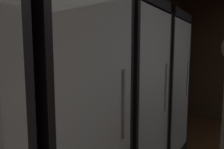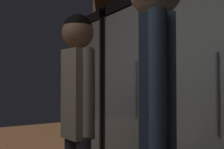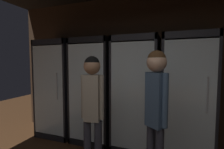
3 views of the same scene
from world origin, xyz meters
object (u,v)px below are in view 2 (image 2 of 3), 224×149
object	(u,v)px
cooler_far_left	(111,96)
cooler_center	(223,107)
cooler_left	(152,100)
shopper_near	(78,102)
shopper_far	(156,99)

from	to	relation	value
cooler_far_left	cooler_center	size ratio (longest dim) A/B	1.00
cooler_left	cooler_center	distance (m)	0.82
cooler_center	shopper_near	world-z (taller)	cooler_center
cooler_left	shopper_far	world-z (taller)	cooler_left
shopper_far	cooler_far_left	bearing A→B (deg)	153.97
shopper_far	cooler_center	bearing A→B (deg)	112.97
cooler_center	shopper_near	bearing A→B (deg)	-108.81
cooler_left	shopper_near	size ratio (longest dim) A/B	1.23
cooler_far_left	shopper_far	xyz separation A→B (m)	(2.07, -1.01, 0.12)
shopper_near	shopper_far	world-z (taller)	shopper_far
cooler_far_left	shopper_far	world-z (taller)	cooler_far_left
cooler_left	shopper_near	bearing A→B (deg)	-65.11
cooler_left	cooler_center	xyz separation A→B (m)	(0.82, -0.00, -0.00)
cooler_left	cooler_center	bearing A→B (deg)	-0.07
cooler_far_left	shopper_near	bearing A→B (deg)	-38.23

